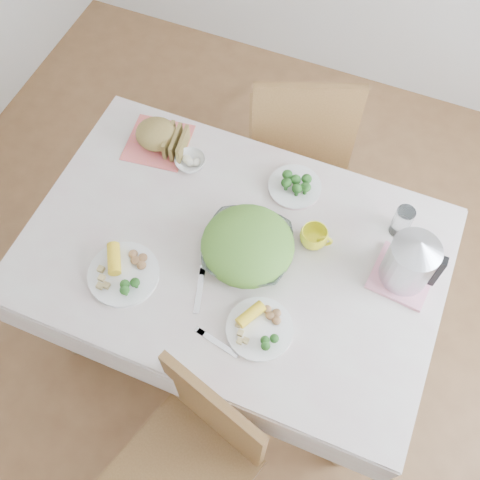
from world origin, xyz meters
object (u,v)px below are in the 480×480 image
at_px(dinner_plate_left, 124,274).
at_px(chair_far, 297,136).
at_px(chair_near, 182,471).
at_px(salad_bowl, 248,249).
at_px(yellow_mug, 314,237).
at_px(electric_kettle, 411,261).
at_px(dining_table, 234,293).
at_px(dinner_plate_right, 260,329).

bearing_deg(dinner_plate_left, chair_far, 74.59).
height_order(chair_near, salad_bowl, chair_near).
relative_size(chair_near, dinner_plate_left, 3.67).
bearing_deg(yellow_mug, electric_kettle, -1.82).
relative_size(dining_table, salad_bowl, 4.50).
relative_size(chair_far, salad_bowl, 3.23).
distance_m(dinner_plate_left, yellow_mug, 0.69).
xyz_separation_m(chair_far, dinner_plate_left, (-0.29, -1.07, 0.31)).
distance_m(chair_far, yellow_mug, 0.81).
xyz_separation_m(chair_near, chair_far, (-0.13, 1.55, -0.00)).
height_order(chair_near, dinner_plate_right, chair_near).
distance_m(dinner_plate_right, yellow_mug, 0.39).
bearing_deg(chair_far, dinner_plate_right, 80.49).
distance_m(chair_near, salad_bowl, 0.80).
relative_size(chair_near, yellow_mug, 9.08).
distance_m(dinner_plate_left, dinner_plate_right, 0.51).
height_order(chair_near, electric_kettle, electric_kettle).
bearing_deg(dinner_plate_left, yellow_mug, 33.61).
relative_size(chair_far, dinner_plate_left, 3.98).
xyz_separation_m(dinner_plate_left, yellow_mug, (0.57, 0.38, 0.03)).
relative_size(yellow_mug, electric_kettle, 0.44).
xyz_separation_m(chair_near, dinner_plate_right, (0.09, 0.47, 0.31)).
height_order(dining_table, dinner_plate_left, dinner_plate_left).
height_order(dinner_plate_left, electric_kettle, electric_kettle).
height_order(salad_bowl, electric_kettle, electric_kettle).
height_order(salad_bowl, dinner_plate_right, salad_bowl).
bearing_deg(chair_far, chair_near, 73.59).
height_order(salad_bowl, yellow_mug, yellow_mug).
xyz_separation_m(salad_bowl, yellow_mug, (0.20, 0.13, 0.00)).
relative_size(chair_far, electric_kettle, 4.29).
bearing_deg(dinner_plate_right, chair_near, -101.05).
relative_size(salad_bowl, dinner_plate_right, 1.37).
distance_m(chair_near, dinner_plate_left, 0.71).
relative_size(dining_table, dinner_plate_right, 6.16).
xyz_separation_m(chair_near, dinner_plate_left, (-0.42, 0.48, 0.31)).
height_order(chair_far, electric_kettle, electric_kettle).
bearing_deg(dining_table, chair_near, -81.55).
xyz_separation_m(salad_bowl, electric_kettle, (0.54, 0.12, 0.08)).
bearing_deg(dinner_plate_left, dining_table, 37.20).
distance_m(dining_table, salad_bowl, 0.43).
relative_size(dining_table, electric_kettle, 5.98).
bearing_deg(salad_bowl, dinner_plate_left, -146.29).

